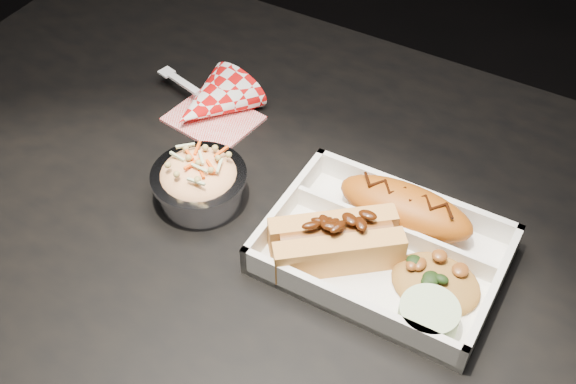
% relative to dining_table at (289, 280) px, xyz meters
% --- Properties ---
extents(dining_table, '(1.20, 0.80, 0.75)m').
position_rel_dining_table_xyz_m(dining_table, '(0.00, 0.00, 0.00)').
color(dining_table, black).
rests_on(dining_table, ground).
extents(food_tray, '(0.25, 0.18, 0.04)m').
position_rel_dining_table_xyz_m(food_tray, '(0.11, 0.02, 0.10)').
color(food_tray, silver).
rests_on(food_tray, dining_table).
extents(fried_pastry, '(0.16, 0.06, 0.05)m').
position_rel_dining_table_xyz_m(fried_pastry, '(0.11, 0.07, 0.12)').
color(fried_pastry, '#A85110').
rests_on(fried_pastry, food_tray).
extents(hotdog, '(0.14, 0.13, 0.06)m').
position_rel_dining_table_xyz_m(hotdog, '(0.06, -0.01, 0.12)').
color(hotdog, '#E19B4D').
rests_on(hotdog, food_tray).
extents(fried_rice_mound, '(0.10, 0.08, 0.03)m').
position_rel_dining_table_xyz_m(fried_rice_mound, '(0.17, 0.01, 0.11)').
color(fried_rice_mound, '#AE7532').
rests_on(fried_rice_mound, food_tray).
extents(cupcake_liner, '(0.06, 0.06, 0.03)m').
position_rel_dining_table_xyz_m(cupcake_liner, '(0.18, -0.04, 0.11)').
color(cupcake_liner, '#B3CC9A').
rests_on(cupcake_liner, food_tray).
extents(foil_coleslaw_cup, '(0.11, 0.11, 0.07)m').
position_rel_dining_table_xyz_m(foil_coleslaw_cup, '(-0.12, -0.01, 0.12)').
color(foil_coleslaw_cup, silver).
rests_on(foil_coleslaw_cup, dining_table).
extents(napkin_fork, '(0.17, 0.13, 0.10)m').
position_rel_dining_table_xyz_m(napkin_fork, '(-0.19, 0.13, 0.11)').
color(napkin_fork, red).
rests_on(napkin_fork, dining_table).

